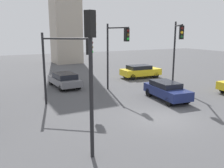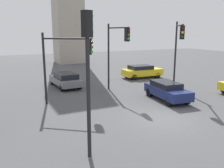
{
  "view_description": "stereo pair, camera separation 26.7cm",
  "coord_description": "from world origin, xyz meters",
  "px_view_note": "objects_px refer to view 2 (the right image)",
  "views": [
    {
      "loc": [
        -9.05,
        -10.9,
        5.11
      ],
      "look_at": [
        -1.43,
        3.89,
        1.52
      ],
      "focal_mm": 38.97,
      "sensor_mm": 36.0,
      "label": 1
    },
    {
      "loc": [
        -8.82,
        -11.02,
        5.11
      ],
      "look_at": [
        -1.43,
        3.89,
        1.52
      ],
      "focal_mm": 38.97,
      "sensor_mm": 36.0,
      "label": 2
    }
  ],
  "objects_px": {
    "traffic_light_3": "(88,60)",
    "car_1": "(142,71)",
    "traffic_light_0": "(66,55)",
    "car_2": "(66,79)",
    "car_3": "(167,90)",
    "traffic_light_1": "(178,43)",
    "traffic_light_4": "(117,45)"
  },
  "relations": [
    {
      "from": "traffic_light_4",
      "to": "traffic_light_1",
      "type": "bearing_deg",
      "value": 61.1
    },
    {
      "from": "traffic_light_0",
      "to": "car_1",
      "type": "bearing_deg",
      "value": 68.91
    },
    {
      "from": "traffic_light_3",
      "to": "car_3",
      "type": "relative_size",
      "value": 1.34
    },
    {
      "from": "car_2",
      "to": "car_3",
      "type": "xyz_separation_m",
      "value": [
        5.7,
        -7.79,
        0.03
      ]
    },
    {
      "from": "traffic_light_0",
      "to": "car_2",
      "type": "bearing_deg",
      "value": 112.87
    },
    {
      "from": "traffic_light_0",
      "to": "car_3",
      "type": "distance_m",
      "value": 7.94
    },
    {
      "from": "car_1",
      "to": "traffic_light_0",
      "type": "bearing_deg",
      "value": -145.11
    },
    {
      "from": "car_3",
      "to": "traffic_light_1",
      "type": "bearing_deg",
      "value": 130.97
    },
    {
      "from": "car_1",
      "to": "car_3",
      "type": "distance_m",
      "value": 9.1
    },
    {
      "from": "traffic_light_3",
      "to": "car_2",
      "type": "xyz_separation_m",
      "value": [
        2.72,
        13.25,
        -3.35
      ]
    },
    {
      "from": "traffic_light_3",
      "to": "car_1",
      "type": "relative_size",
      "value": 1.3
    },
    {
      "from": "traffic_light_3",
      "to": "car_2",
      "type": "height_order",
      "value": "traffic_light_3"
    },
    {
      "from": "traffic_light_0",
      "to": "car_3",
      "type": "height_order",
      "value": "traffic_light_0"
    },
    {
      "from": "car_1",
      "to": "car_2",
      "type": "height_order",
      "value": "car_1"
    },
    {
      "from": "traffic_light_3",
      "to": "car_2",
      "type": "relative_size",
      "value": 1.3
    },
    {
      "from": "traffic_light_1",
      "to": "traffic_light_0",
      "type": "bearing_deg",
      "value": -58.07
    },
    {
      "from": "car_1",
      "to": "car_2",
      "type": "xyz_separation_m",
      "value": [
        -8.98,
        -0.7,
        -0.05
      ]
    },
    {
      "from": "traffic_light_0",
      "to": "car_1",
      "type": "height_order",
      "value": "traffic_light_0"
    },
    {
      "from": "traffic_light_3",
      "to": "car_1",
      "type": "bearing_deg",
      "value": 25.76
    },
    {
      "from": "traffic_light_4",
      "to": "car_3",
      "type": "height_order",
      "value": "traffic_light_4"
    },
    {
      "from": "traffic_light_1",
      "to": "car_2",
      "type": "height_order",
      "value": "traffic_light_1"
    },
    {
      "from": "car_2",
      "to": "car_3",
      "type": "distance_m",
      "value": 9.65
    },
    {
      "from": "car_3",
      "to": "traffic_light_0",
      "type": "bearing_deg",
      "value": -99.32
    },
    {
      "from": "traffic_light_1",
      "to": "car_1",
      "type": "xyz_separation_m",
      "value": [
        1.1,
        6.98,
        -3.45
      ]
    },
    {
      "from": "traffic_light_3",
      "to": "traffic_light_4",
      "type": "distance_m",
      "value": 11.01
    },
    {
      "from": "traffic_light_4",
      "to": "car_2",
      "type": "bearing_deg",
      "value": -143.46
    },
    {
      "from": "car_1",
      "to": "car_3",
      "type": "xyz_separation_m",
      "value": [
        -3.29,
        -8.49,
        -0.02
      ]
    },
    {
      "from": "traffic_light_3",
      "to": "traffic_light_4",
      "type": "xyz_separation_m",
      "value": [
        6.03,
        9.21,
        -0.02
      ]
    },
    {
      "from": "traffic_light_1",
      "to": "traffic_light_4",
      "type": "bearing_deg",
      "value": -81.09
    },
    {
      "from": "car_1",
      "to": "car_2",
      "type": "bearing_deg",
      "value": -172.44
    },
    {
      "from": "traffic_light_1",
      "to": "car_2",
      "type": "distance_m",
      "value": 10.67
    },
    {
      "from": "traffic_light_3",
      "to": "car_2",
      "type": "bearing_deg",
      "value": 54.15
    }
  ]
}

